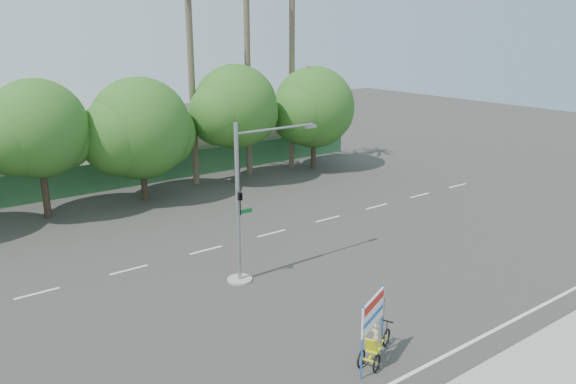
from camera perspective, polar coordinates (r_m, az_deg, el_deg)
ground at (r=23.58m, az=5.61°, el=-10.74°), size 120.00×120.00×0.00m
fence at (r=40.76m, az=-14.99°, el=2.02°), size 38.00×0.08×2.00m
building_right at (r=47.86m, az=-8.19°, el=5.48°), size 14.00×8.00×3.60m
tree_left at (r=34.66m, az=-24.15°, el=5.56°), size 6.66×5.60×8.07m
tree_center at (r=36.48m, az=-14.85°, el=5.97°), size 7.62×6.40×7.85m
tree_right at (r=39.44m, az=-5.40°, el=8.33°), size 6.90×5.80×8.36m
tree_far_right at (r=43.52m, az=2.60°, el=8.35°), size 7.38×6.20×7.94m
palm_tall at (r=41.41m, az=-4.20°, el=15.99°), size 3.73×3.79×17.45m
palm_mid at (r=43.71m, az=0.40°, el=14.65°), size 3.73×3.79×15.45m
palm_short at (r=39.22m, az=-9.86°, el=13.44°), size 3.73×3.79×14.45m
traffic_signal at (r=24.14m, az=-4.45°, el=-2.51°), size 4.72×1.10×7.00m
trike_billboard at (r=19.22m, az=8.82°, el=-14.01°), size 2.47×1.26×2.62m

